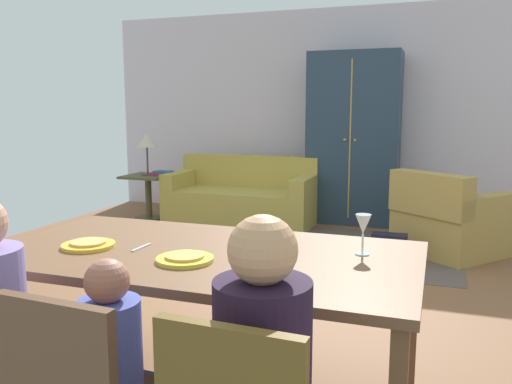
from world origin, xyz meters
TOP-DOWN VIEW (x-y plane):
  - ground_plane at (0.00, 0.51)m, footprint 6.45×6.22m
  - back_wall at (0.00, 3.67)m, footprint 6.45×0.10m
  - dining_table at (0.26, -1.13)m, footprint 1.97×1.04m
  - plate_near_man at (-0.28, -1.25)m, footprint 0.25×0.25m
  - pizza_near_man at (-0.28, -1.25)m, footprint 0.17×0.17m
  - plate_near_child at (0.26, -1.31)m, footprint 0.25×0.25m
  - pizza_near_child at (0.26, -1.31)m, footprint 0.17×0.17m
  - wine_glass at (0.97, -0.95)m, footprint 0.07×0.07m
  - fork at (-0.04, -1.18)m, footprint 0.02×0.15m
  - knife at (0.44, -1.03)m, footprint 0.02×0.17m
  - area_rug at (0.25, 1.93)m, footprint 2.60×1.80m
  - couch at (-1.03, 2.79)m, footprint 1.82×0.86m
  - armchair at (1.40, 2.09)m, footprint 1.20×1.20m
  - armoire at (0.27, 3.28)m, footprint 1.10×0.59m
  - side_table at (-2.22, 2.53)m, footprint 0.56×0.56m
  - table_lamp at (-2.22, 2.53)m, footprint 0.26×0.26m
  - book_lower at (-2.07, 2.55)m, footprint 0.22×0.16m
  - book_upper at (-2.03, 2.58)m, footprint 0.22×0.16m
  - handbag at (0.88, 1.63)m, footprint 0.32×0.16m

SIDE VIEW (x-z plane):
  - ground_plane at x=0.00m, z-range -0.02..0.00m
  - area_rug at x=0.25m, z-range 0.00..0.01m
  - handbag at x=0.88m, z-range 0.00..0.26m
  - couch at x=-1.03m, z-range -0.11..0.71m
  - armchair at x=1.40m, z-range -0.09..0.73m
  - side_table at x=-2.22m, z-range 0.09..0.67m
  - book_lower at x=-2.07m, z-range 0.58..0.61m
  - book_upper at x=-2.03m, z-range 0.61..0.64m
  - dining_table at x=0.26m, z-range 0.32..1.08m
  - fork at x=-0.04m, z-range 0.76..0.77m
  - knife at x=0.44m, z-range 0.76..0.77m
  - plate_near_man at x=-0.28m, z-range 0.76..0.78m
  - plate_near_child at x=0.26m, z-range 0.76..0.78m
  - pizza_near_man at x=-0.28m, z-range 0.78..0.79m
  - pizza_near_child at x=0.26m, z-range 0.78..0.79m
  - wine_glass at x=0.97m, z-range 0.80..0.99m
  - table_lamp at x=-2.22m, z-range 0.74..1.28m
  - armoire at x=0.27m, z-range 0.00..2.10m
  - back_wall at x=0.00m, z-range 0.00..2.70m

